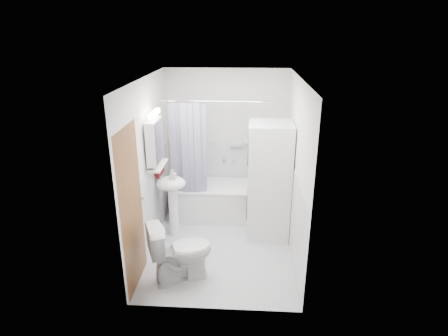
# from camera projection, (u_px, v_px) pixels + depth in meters

# --- Properties ---
(floor) EXTENTS (2.60, 2.60, 0.00)m
(floor) POSITION_uv_depth(u_px,v_px,m) (221.00, 246.00, 5.46)
(floor) COLOR #BABABF
(floor) RESTS_ON ground
(room_walls) EXTENTS (2.60, 2.60, 2.60)m
(room_walls) POSITION_uv_depth(u_px,v_px,m) (221.00, 149.00, 4.94)
(room_walls) COLOR silver
(room_walls) RESTS_ON ground
(wainscot) EXTENTS (1.98, 2.58, 2.58)m
(wainscot) POSITION_uv_depth(u_px,v_px,m) (223.00, 200.00, 5.53)
(wainscot) COLOR white
(wainscot) RESTS_ON ground
(door) EXTENTS (0.05, 2.00, 2.00)m
(door) POSITION_uv_depth(u_px,v_px,m) (142.00, 198.00, 4.65)
(door) COLOR brown
(door) RESTS_ON ground
(bathtub) EXTENTS (1.50, 0.71, 0.57)m
(bathtub) POSITION_uv_depth(u_px,v_px,m) (220.00, 199.00, 6.22)
(bathtub) COLOR white
(bathtub) RESTS_ON ground
(tub_spout) EXTENTS (0.04, 0.12, 0.04)m
(tub_spout) POSITION_uv_depth(u_px,v_px,m) (233.00, 160.00, 6.31)
(tub_spout) COLOR silver
(tub_spout) RESTS_ON room_walls
(curtain_rod) EXTENTS (1.68, 0.02, 0.02)m
(curtain_rod) POSITION_uv_depth(u_px,v_px,m) (218.00, 101.00, 5.34)
(curtain_rod) COLOR silver
(curtain_rod) RESTS_ON room_walls
(shower_curtain) EXTENTS (0.55, 0.02, 1.45)m
(shower_curtain) POSITION_uv_depth(u_px,v_px,m) (188.00, 151.00, 5.64)
(shower_curtain) COLOR #161549
(shower_curtain) RESTS_ON curtain_rod
(sink) EXTENTS (0.44, 0.37, 1.04)m
(sink) POSITION_uv_depth(u_px,v_px,m) (172.00, 192.00, 5.53)
(sink) COLOR white
(sink) RESTS_ON ground
(medicine_cabinet) EXTENTS (0.13, 0.50, 0.71)m
(medicine_cabinet) POSITION_uv_depth(u_px,v_px,m) (155.00, 140.00, 5.05)
(medicine_cabinet) COLOR white
(medicine_cabinet) RESTS_ON room_walls
(shelf) EXTENTS (0.18, 0.54, 0.02)m
(shelf) POSITION_uv_depth(u_px,v_px,m) (158.00, 165.00, 5.18)
(shelf) COLOR silver
(shelf) RESTS_ON room_walls
(shower_caddy) EXTENTS (0.22, 0.06, 0.02)m
(shower_caddy) POSITION_uv_depth(u_px,v_px,m) (236.00, 146.00, 6.20)
(shower_caddy) COLOR silver
(shower_caddy) RESTS_ON room_walls
(towel) EXTENTS (0.07, 0.33, 0.80)m
(towel) POSITION_uv_depth(u_px,v_px,m) (158.00, 149.00, 5.42)
(towel) COLOR #600D11
(towel) RESTS_ON room_walls
(washer_dryer) EXTENTS (0.64, 0.63, 1.75)m
(washer_dryer) POSITION_uv_depth(u_px,v_px,m) (269.00, 181.00, 5.50)
(washer_dryer) COLOR white
(washer_dryer) RESTS_ON ground
(toilet) EXTENTS (0.90, 0.71, 0.77)m
(toilet) POSITION_uv_depth(u_px,v_px,m) (181.00, 252.00, 4.64)
(toilet) COLOR white
(toilet) RESTS_ON ground
(soap_pump) EXTENTS (0.08, 0.17, 0.08)m
(soap_pump) POSITION_uv_depth(u_px,v_px,m) (173.00, 178.00, 5.40)
(soap_pump) COLOR gray
(soap_pump) RESTS_ON sink
(shelf_bottle) EXTENTS (0.07, 0.18, 0.07)m
(shelf_bottle) POSITION_uv_depth(u_px,v_px,m) (155.00, 166.00, 5.03)
(shelf_bottle) COLOR gray
(shelf_bottle) RESTS_ON shelf
(shelf_cup) EXTENTS (0.10, 0.09, 0.10)m
(shelf_cup) POSITION_uv_depth(u_px,v_px,m) (159.00, 158.00, 5.27)
(shelf_cup) COLOR gray
(shelf_cup) RESTS_ON shelf
(shampoo_a) EXTENTS (0.13, 0.17, 0.13)m
(shampoo_a) POSITION_uv_depth(u_px,v_px,m) (247.00, 142.00, 6.17)
(shampoo_a) COLOR gray
(shampoo_a) RESTS_ON shower_caddy
(shampoo_b) EXTENTS (0.08, 0.21, 0.08)m
(shampoo_b) POSITION_uv_depth(u_px,v_px,m) (255.00, 143.00, 6.17)
(shampoo_b) COLOR #265098
(shampoo_b) RESTS_ON shower_caddy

